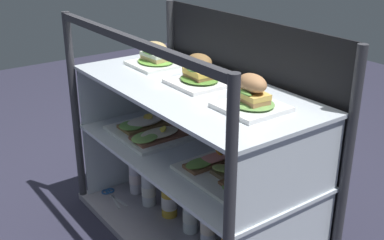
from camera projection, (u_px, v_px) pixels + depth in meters
ground_plane at (192, 236)px, 2.09m from camera, size 6.00×6.00×0.02m
case_base_deck at (192, 231)px, 2.08m from camera, size 1.11×0.55×0.03m
case_frame at (220, 122)px, 1.98m from camera, size 1.11×0.55×0.90m
riser_lower_tier at (192, 193)px, 2.01m from camera, size 1.04×0.48×0.35m
shelf_lower_glass at (192, 154)px, 1.94m from camera, size 1.06×0.50×0.01m
riser_upper_tier at (192, 122)px, 1.89m from camera, size 1.04×0.48×0.26m
shelf_upper_glass at (192, 88)px, 1.84m from camera, size 1.06×0.50×0.01m
plated_roll_sandwich_far_right at (155, 57)px, 2.08m from camera, size 0.20×0.20×0.10m
plated_roll_sandwich_near_left_corner at (199, 74)px, 1.84m from camera, size 0.21×0.21×0.12m
plated_roll_sandwich_left_of_center at (252, 98)px, 1.59m from camera, size 0.20×0.20×0.12m
open_sandwich_tray_near_right_corner at (151, 130)px, 2.10m from camera, size 0.34×0.32×0.06m
open_sandwich_tray_mid_left at (232, 169)px, 1.77m from camera, size 0.34×0.32×0.06m
juice_bottle_front_second at (135, 177)px, 2.32m from camera, size 0.06×0.06×0.20m
juice_bottle_back_left at (149, 188)px, 2.22m from camera, size 0.07×0.07×0.21m
juice_bottle_near_post at (169, 200)px, 2.14m from camera, size 0.07×0.07×0.19m
juice_bottle_front_middle at (191, 211)px, 2.02m from camera, size 0.07×0.07×0.23m
juice_bottle_front_fourth at (208, 226)px, 1.93m from camera, size 0.06×0.06×0.22m
kitchen_scissors at (110, 194)px, 2.33m from camera, size 0.19×0.07×0.01m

